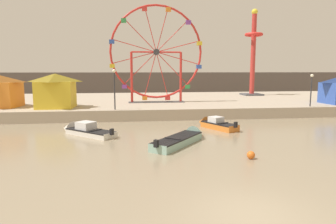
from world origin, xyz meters
The scene contains 12 objects.
ground_plane centered at (0.00, 0.00, 0.00)m, with size 240.00×240.00×0.00m, color gray.
quay_promenade centered at (0.00, 30.10, 0.54)m, with size 110.00×22.40×1.08m, color tan.
distant_town_skyline centered at (0.00, 52.03, 2.20)m, with size 140.00×3.00×4.40m, color #564C47.
motorboat_white_red_stripe centered at (-7.64, 13.86, 0.30)m, with size 4.81×4.49×1.40m.
motorboat_seafoam centered at (-0.39, 10.36, 0.28)m, with size 4.73×5.55×1.21m.
motorboat_orange_hull centered at (2.96, 14.98, 0.33)m, with size 2.98×4.27×1.29m.
ferris_wheel_red_frame centered at (-0.93, 25.69, 6.66)m, with size 10.63×1.20×11.11m.
drop_tower_red_tower centered at (14.25, 34.13, 7.27)m, with size 2.80×2.80×12.63m.
carnival_booth_yellow_awning centered at (-11.34, 21.82, 2.85)m, with size 3.79×3.51×3.41m.
promenade_lamp_near centered at (14.54, 19.64, 3.31)m, with size 0.32×0.32×3.34m.
promenade_lamp_far centered at (-5.45, 19.65, 3.59)m, with size 0.32×0.32×3.82m.
mooring_buoy_orange centered at (2.49, 6.05, 0.22)m, with size 0.44×0.44×0.44m, color orange.
Camera 1 is at (-3.97, -9.01, 4.78)m, focal length 31.91 mm.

